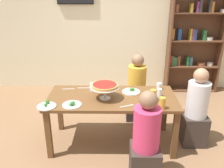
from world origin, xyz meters
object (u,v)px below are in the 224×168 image
(beer_glass_amber_tall, at_px, (162,103))
(water_glass_clear_spare, at_px, (159,86))
(water_glass_clear_near, at_px, (160,93))
(cutlery_spare_fork, at_px, (84,88))
(bookshelf, at_px, (194,40))
(salad_plate_near_diner, at_px, (47,105))
(dining_table, at_px, (112,103))
(salad_plate_far_diner, at_px, (72,104))
(diner_head_east, at_px, (196,113))
(diner_near_right, at_px, (146,145))
(cutlery_knife_near, at_px, (68,89))
(beer_glass_amber_spare, at_px, (99,86))
(cutlery_fork_near, at_px, (107,89))
(water_glass_clear_far, at_px, (92,87))
(cutlery_fork_far, at_px, (143,106))
(salad_plate_spare, at_px, (131,91))
(cutlery_knife_far, at_px, (127,106))
(deep_dish_pizza_stand, at_px, (105,87))
(beer_glass_amber_short, at_px, (153,95))
(diner_far_right, at_px, (136,92))

(beer_glass_amber_tall, xyz_separation_m, water_glass_clear_spare, (0.07, 0.61, -0.03))
(water_glass_clear_near, height_order, cutlery_spare_fork, water_glass_clear_near)
(cutlery_spare_fork, bearing_deg, bookshelf, -143.19)
(salad_plate_near_diner, bearing_deg, bookshelf, 42.62)
(dining_table, relative_size, salad_plate_far_diner, 7.19)
(diner_head_east, xyz_separation_m, diner_near_right, (-0.80, -0.75, 0.00))
(bookshelf, distance_m, salad_plate_far_diner, 3.19)
(beer_glass_amber_tall, height_order, cutlery_knife_near, beer_glass_amber_tall)
(water_glass_clear_spare, bearing_deg, salad_plate_far_diner, -155.61)
(beer_glass_amber_spare, relative_size, cutlery_fork_near, 0.85)
(water_glass_clear_far, xyz_separation_m, cutlery_fork_far, (0.69, -0.47, -0.06))
(water_glass_clear_far, bearing_deg, salad_plate_spare, -4.12)
(diner_head_east, relative_size, cutlery_spare_fork, 6.39)
(diner_near_right, xyz_separation_m, cutlery_knife_far, (-0.20, 0.46, 0.25))
(beer_glass_amber_tall, distance_m, water_glass_clear_far, 1.06)
(dining_table, bearing_deg, deep_dish_pizza_stand, -149.50)
(beer_glass_amber_short, relative_size, cutlery_knife_far, 0.90)
(diner_far_right, distance_m, water_glass_clear_far, 0.92)
(salad_plate_spare, height_order, water_glass_clear_far, water_glass_clear_far)
(cutlery_knife_near, bearing_deg, salad_plate_near_diner, 68.20)
(beer_glass_amber_short, xyz_separation_m, cutlery_knife_near, (-1.19, 0.38, -0.08))
(beer_glass_amber_short, bearing_deg, deep_dish_pizza_stand, 173.79)
(diner_head_east, bearing_deg, cutlery_spare_fork, -10.12)
(beer_glass_amber_tall, height_order, cutlery_fork_far, beer_glass_amber_tall)
(diner_far_right, distance_m, cutlery_fork_far, 1.02)
(diner_near_right, xyz_separation_m, water_glass_clear_near, (0.26, 0.75, 0.31))
(diner_head_east, height_order, water_glass_clear_spare, diner_head_east)
(salad_plate_spare, xyz_separation_m, cutlery_spare_fork, (-0.70, 0.14, -0.01))
(salad_plate_far_diner, distance_m, cutlery_fork_far, 0.91)
(water_glass_clear_near, bearing_deg, cutlery_spare_fork, 165.22)
(salad_plate_far_diner, relative_size, cutlery_knife_near, 1.37)
(bookshelf, distance_m, beer_glass_amber_spare, 2.64)
(water_glass_clear_near, relative_size, cutlery_knife_far, 0.64)
(deep_dish_pizza_stand, distance_m, cutlery_fork_far, 0.57)
(water_glass_clear_near, height_order, cutlery_knife_near, water_glass_clear_near)
(beer_glass_amber_short, xyz_separation_m, cutlery_spare_fork, (-0.97, 0.43, -0.08))
(diner_near_right, distance_m, water_glass_clear_far, 1.20)
(beer_glass_amber_spare, height_order, water_glass_clear_spare, beer_glass_amber_spare)
(salad_plate_spare, bearing_deg, diner_far_right, 76.95)
(beer_glass_amber_short, bearing_deg, beer_glass_amber_spare, 156.38)
(deep_dish_pizza_stand, bearing_deg, beer_glass_amber_tall, -21.70)
(cutlery_fork_near, height_order, cutlery_fork_far, same)
(diner_far_right, height_order, beer_glass_amber_spare, diner_far_right)
(salad_plate_near_diner, bearing_deg, diner_near_right, -19.99)
(cutlery_knife_far, xyz_separation_m, cutlery_spare_fork, (-0.62, 0.58, 0.00))
(diner_near_right, distance_m, salad_plate_near_diner, 1.31)
(bookshelf, relative_size, salad_plate_near_diner, 9.23)
(beer_glass_amber_spare, relative_size, water_glass_clear_near, 1.33)
(dining_table, xyz_separation_m, water_glass_clear_spare, (0.69, 0.27, 0.14))
(salad_plate_far_diner, relative_size, beer_glass_amber_short, 1.52)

